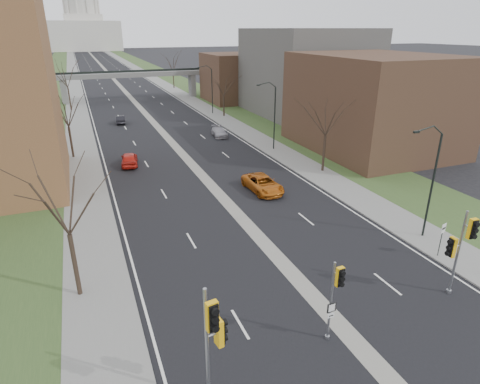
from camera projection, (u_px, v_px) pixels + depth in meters
ground at (339, 324)px, 21.80m from camera, size 700.00×700.00×0.00m
road_surface at (107, 71)px, 150.75m from camera, size 20.00×600.00×0.01m
median_strip at (107, 71)px, 150.75m from camera, size 1.20×600.00×0.02m
sidewalk_right at (139, 70)px, 154.85m from camera, size 4.00×600.00×0.12m
sidewalk_left at (72, 72)px, 146.60m from camera, size 4.00×600.00×0.12m
grass_verge_right at (154, 70)px, 156.91m from camera, size 8.00×600.00×0.10m
grass_verge_left at (55, 73)px, 144.55m from camera, size 8.00×600.00×0.10m
commercial_block_near at (373, 103)px, 51.85m from camera, size 16.00×20.00×12.00m
commercial_block_mid at (306, 72)px, 73.28m from camera, size 18.00×22.00×15.00m
commercial_block_far at (239, 78)px, 87.64m from camera, size 14.00×14.00×10.00m
pedestrian_bridge at (130, 78)px, 88.74m from camera, size 34.00×3.00×6.45m
capitol at (84, 23)px, 289.85m from camera, size 48.00×42.00×55.75m
streetlight_near at (430, 151)px, 28.10m from camera, size 2.61×0.20×8.70m
streetlight_mid at (269, 97)px, 50.45m from camera, size 2.61×0.20×8.70m
streetlight_far at (207, 76)px, 72.81m from camera, size 2.61×0.20×8.70m
tree_left_a at (62, 194)px, 21.70m from camera, size 7.20×7.20×9.40m
tree_left_b at (66, 107)px, 47.65m from camera, size 6.75×6.75×8.81m
tree_left_c at (66, 73)px, 76.57m from camera, size 7.65×7.65×9.99m
tree_right_a at (327, 113)px, 42.67m from camera, size 7.20×7.20×9.40m
tree_right_b at (223, 84)px, 71.35m from camera, size 6.30×6.30×8.22m
tree_right_c at (172, 61)px, 105.27m from camera, size 7.65×7.65×9.99m
signal_pole_left at (214, 332)px, 15.86m from camera, size 0.99×1.16×5.80m
signal_pole_median at (336, 290)px, 19.39m from camera, size 0.53×0.75×4.60m
signal_pole_right at (461, 243)px, 22.83m from camera, size 0.95×1.03×5.50m
speed_limit_sign at (442, 234)px, 27.56m from camera, size 0.53×0.17×2.49m
car_left_near at (129, 159)px, 46.93m from camera, size 2.43×4.75×1.55m
car_left_far at (120, 120)px, 67.78m from camera, size 1.70×4.08×1.31m
car_right_near at (263, 184)px, 39.42m from camera, size 2.78×5.61×1.53m
car_right_mid at (219, 132)px, 59.68m from camera, size 2.41×4.75×1.32m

